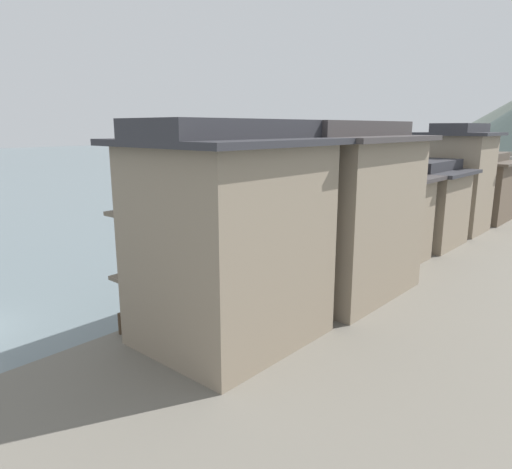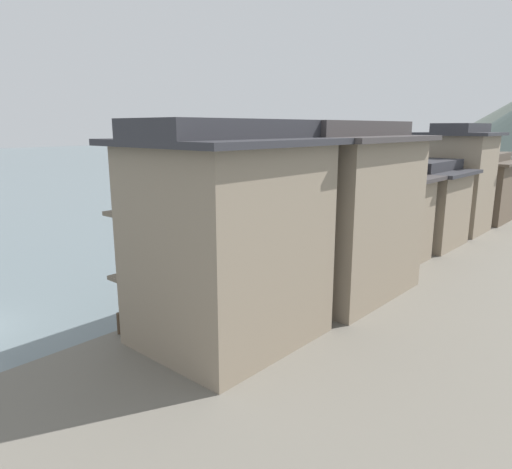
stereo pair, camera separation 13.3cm
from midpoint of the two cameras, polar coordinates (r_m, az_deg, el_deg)
name	(u,v)px [view 1 (the left image)]	position (r m, az deg, el deg)	size (l,w,h in m)	color
riverbank_right	(510,254)	(37.93, 28.36, -2.10)	(18.00, 110.00, 0.73)	#6B665B
boat_moored_nearest	(443,206)	(58.15, 21.73, 3.19)	(1.55, 4.00, 0.74)	#423328
boat_moored_second	(392,229)	(43.91, 16.12, 0.64)	(1.29, 3.89, 0.63)	brown
boat_moored_third	(403,196)	(66.56, 17.38, 4.52)	(3.65, 2.50, 0.37)	#423328
boat_moored_far	(230,287)	(27.39, -3.35, -6.43)	(2.06, 5.71, 0.35)	brown
house_waterfront_nearest	(229,235)	(18.50, -3.47, -0.10)	(6.80, 7.56, 8.74)	gray
house_waterfront_second	(339,210)	(24.54, 9.90, 2.96)	(7.14, 8.29, 8.74)	gray
house_waterfront_tall	(384,215)	(30.94, 15.19, 2.34)	(5.67, 5.96, 6.14)	gray
house_waterfront_narrow	(425,203)	(36.45, 19.70, 3.58)	(5.96, 6.25, 6.14)	gray
house_waterfront_far	(456,179)	(42.03, 22.99, 6.25)	(5.98, 5.69, 8.74)	gray
house_waterfront_end	(479,187)	(48.13, 25.40, 5.18)	(6.21, 6.40, 6.14)	brown
mooring_post_dock_near	(120,324)	(20.72, -16.32, -10.34)	(0.20, 0.20, 0.91)	#473828
mooring_post_dock_mid	(249,279)	(25.55, -1.04, -5.41)	(0.20, 0.20, 0.84)	#473828
stone_bridge	(477,163)	(83.27, 25.17, 7.87)	(24.84, 2.40, 5.49)	gray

